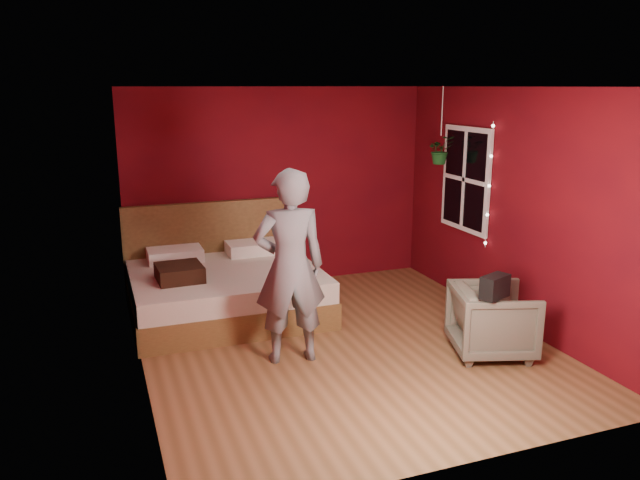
{
  "coord_description": "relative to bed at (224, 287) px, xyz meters",
  "views": [
    {
      "loc": [
        -2.31,
        -5.56,
        2.61
      ],
      "look_at": [
        -0.11,
        0.4,
        1.03
      ],
      "focal_mm": 35.0,
      "sensor_mm": 36.0,
      "label": 1
    }
  ],
  "objects": [
    {
      "name": "floor",
      "position": [
        0.95,
        -1.38,
        -0.31
      ],
      "size": [
        4.5,
        4.5,
        0.0
      ],
      "primitive_type": "plane",
      "color": "brown",
      "rests_on": "ground"
    },
    {
      "name": "throw_pillow",
      "position": [
        -0.54,
        -0.3,
        0.32
      ],
      "size": [
        0.5,
        0.5,
        0.17
      ],
      "primitive_type": "cube",
      "rotation": [
        0.0,
        0.0,
        0.05
      ],
      "color": "black",
      "rests_on": "bed"
    },
    {
      "name": "room_walls",
      "position": [
        0.95,
        -1.38,
        1.37
      ],
      "size": [
        4.04,
        4.54,
        2.62
      ],
      "color": "maroon",
      "rests_on": "ground"
    },
    {
      "name": "bed",
      "position": [
        0.0,
        0.0,
        0.0
      ],
      "size": [
        2.16,
        1.83,
        1.19
      ],
      "color": "brown",
      "rests_on": "ground"
    },
    {
      "name": "armchair",
      "position": [
        2.25,
        -2.11,
        0.04
      ],
      "size": [
        0.96,
        0.95,
        0.7
      ],
      "primitive_type": "imported",
      "rotation": [
        0.0,
        0.0,
        1.26
      ],
      "color": "#6A6453",
      "rests_on": "ground"
    },
    {
      "name": "fairy_lights",
      "position": [
        2.89,
        -1.01,
        1.19
      ],
      "size": [
        0.04,
        0.04,
        1.45
      ],
      "color": "silver",
      "rests_on": "room_walls"
    },
    {
      "name": "hanging_plant",
      "position": [
        2.69,
        -0.25,
        1.53
      ],
      "size": [
        0.34,
        0.3,
        0.93
      ],
      "color": "silver",
      "rests_on": "room_walls"
    },
    {
      "name": "person",
      "position": [
        0.33,
        -1.53,
        0.63
      ],
      "size": [
        0.73,
        0.52,
        1.88
      ],
      "primitive_type": "imported",
      "rotation": [
        0.0,
        0.0,
        3.03
      ],
      "color": "slate",
      "rests_on": "ground"
    },
    {
      "name": "handbag",
      "position": [
        2.05,
        -2.36,
        0.5
      ],
      "size": [
        0.33,
        0.25,
        0.21
      ],
      "primitive_type": "cube",
      "rotation": [
        0.0,
        0.0,
        0.39
      ],
      "color": "black",
      "rests_on": "armchair"
    },
    {
      "name": "window",
      "position": [
        2.92,
        -0.48,
        1.19
      ],
      "size": [
        0.05,
        0.97,
        1.27
      ],
      "color": "white",
      "rests_on": "room_walls"
    }
  ]
}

